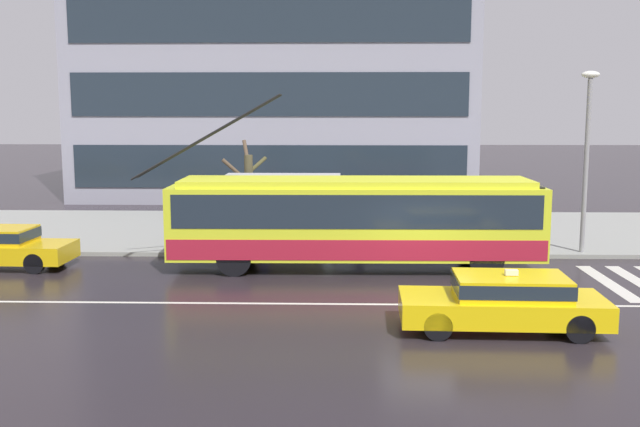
{
  "coord_description": "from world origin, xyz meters",
  "views": [
    {
      "loc": [
        -2.42,
        -19.28,
        4.95
      ],
      "look_at": [
        -3.03,
        3.21,
        1.69
      ],
      "focal_mm": 41.05,
      "sensor_mm": 36.0,
      "label": 1
    }
  ],
  "objects": [
    {
      "name": "pedestrian_walking_past",
      "position": [
        2.89,
        5.09,
        1.09
      ],
      "size": [
        0.5,
        0.5,
        1.62
      ],
      "color": "#494E46",
      "rests_on": "sidewalk_slab"
    },
    {
      "name": "street_lamp",
      "position": [
        5.74,
        5.12,
        3.74
      ],
      "size": [
        0.6,
        0.32,
        6.0
      ],
      "color": "gray",
      "rests_on": "sidewalk_slab"
    },
    {
      "name": "ground_plane",
      "position": [
        0.0,
        0.0,
        0.0
      ],
      "size": [
        160.0,
        160.0,
        0.0
      ],
      "primitive_type": "plane",
      "color": "#262025"
    },
    {
      "name": "pedestrian_at_shelter",
      "position": [
        -5.23,
        6.48,
        1.7
      ],
      "size": [
        1.25,
        1.25,
        1.98
      ],
      "color": "navy",
      "rests_on": "sidewalk_slab"
    },
    {
      "name": "lane_centre_line",
      "position": [
        0.0,
        -1.2,
        0.0
      ],
      "size": [
        72.0,
        0.14,
        0.01
      ],
      "primitive_type": "cube",
      "color": "silver",
      "rests_on": "ground_plane"
    },
    {
      "name": "crosswalk_stripe_inner_a",
      "position": [
        6.16,
        1.32,
        0.0
      ],
      "size": [
        0.44,
        4.4,
        0.01
      ],
      "primitive_type": "cube",
      "color": "beige",
      "rests_on": "ground_plane"
    },
    {
      "name": "street_tree_bare",
      "position": [
        -5.86,
        7.98,
        1.9
      ],
      "size": [
        1.64,
        1.03,
        3.61
      ],
      "color": "#4D462D",
      "rests_on": "sidewalk_slab"
    },
    {
      "name": "office_tower_corner_left",
      "position": [
        -6.0,
        24.17,
        11.13
      ],
      "size": [
        21.58,
        13.23,
        22.25
      ],
      "color": "gray",
      "rests_on": "ground_plane"
    },
    {
      "name": "sidewalk_slab",
      "position": [
        0.0,
        9.63,
        0.07
      ],
      "size": [
        80.0,
        10.0,
        0.14
      ],
      "primitive_type": "cube",
      "color": "gray",
      "rests_on": "ground_plane"
    },
    {
      "name": "crosswalk_stripe_edge_near",
      "position": [
        5.26,
        1.32,
        0.0
      ],
      "size": [
        0.44,
        4.4,
        0.01
      ],
      "primitive_type": "cube",
      "color": "beige",
      "rests_on": "ground_plane"
    },
    {
      "name": "trolleybus",
      "position": [
        -1.92,
        3.03,
        1.55
      ],
      "size": [
        12.51,
        2.64,
        5.38
      ],
      "color": "yellow",
      "rests_on": "ground_plane"
    },
    {
      "name": "taxi_oncoming_near",
      "position": [
        1.29,
        -3.31,
        0.7
      ],
      "size": [
        4.58,
        1.92,
        1.39
      ],
      "color": "yellow",
      "rests_on": "ground_plane"
    },
    {
      "name": "bus_shelter",
      "position": [
        -4.43,
        6.58,
        1.96
      ],
      "size": [
        4.07,
        1.52,
        2.47
      ],
      "color": "gray",
      "rests_on": "sidewalk_slab"
    },
    {
      "name": "pedestrian_approaching_curb",
      "position": [
        -1.6,
        7.55,
        1.79
      ],
      "size": [
        1.24,
        1.24,
        2.01
      ],
      "color": "#584046",
      "rests_on": "sidewalk_slab"
    }
  ]
}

